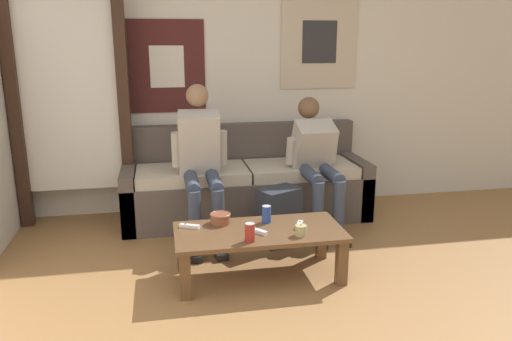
% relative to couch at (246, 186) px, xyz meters
% --- Properties ---
extents(wall_back, '(10.00, 0.07, 2.55)m').
position_rel_couch_xyz_m(wall_back, '(0.02, 0.36, 0.99)').
color(wall_back, silver).
rests_on(wall_back, ground_plane).
extents(door_frame, '(1.00, 0.10, 2.15)m').
position_rel_couch_xyz_m(door_frame, '(-1.51, 0.15, 0.91)').
color(door_frame, '#382319').
rests_on(door_frame, ground_plane).
extents(couch, '(2.23, 0.73, 0.84)m').
position_rel_couch_xyz_m(couch, '(0.00, 0.00, 0.00)').
color(couch, '#564C47').
rests_on(couch, ground_plane).
extents(coffee_table, '(1.16, 0.55, 0.35)m').
position_rel_couch_xyz_m(coffee_table, '(-0.12, -1.24, -0.00)').
color(coffee_table, brown).
rests_on(coffee_table, ground_plane).
extents(person_seated_adult, '(0.47, 0.88, 1.26)m').
position_rel_couch_xyz_m(person_seated_adult, '(-0.44, -0.38, 0.39)').
color(person_seated_adult, '#384256').
rests_on(person_seated_adult, ground_plane).
extents(person_seated_teen, '(0.47, 0.91, 1.12)m').
position_rel_couch_xyz_m(person_seated_teen, '(0.56, -0.35, 0.33)').
color(person_seated_teen, '#384256').
rests_on(person_seated_teen, ground_plane).
extents(backpack, '(0.38, 0.34, 0.46)m').
position_rel_couch_xyz_m(backpack, '(0.16, -0.69, -0.07)').
color(backpack, '#282D38').
rests_on(backpack, ground_plane).
extents(ceramic_bowl, '(0.15, 0.15, 0.08)m').
position_rel_couch_xyz_m(ceramic_bowl, '(-0.37, -1.06, 0.10)').
color(ceramic_bowl, brown).
rests_on(ceramic_bowl, coffee_table).
extents(pillar_candle, '(0.08, 0.08, 0.08)m').
position_rel_couch_xyz_m(pillar_candle, '(0.13, -1.39, 0.09)').
color(pillar_candle, tan).
rests_on(pillar_candle, coffee_table).
extents(drink_can_blue, '(0.07, 0.07, 0.12)m').
position_rel_couch_xyz_m(drink_can_blue, '(-0.04, -1.10, 0.12)').
color(drink_can_blue, '#28479E').
rests_on(drink_can_blue, coffee_table).
extents(drink_can_red, '(0.07, 0.07, 0.12)m').
position_rel_couch_xyz_m(drink_can_red, '(-0.22, -1.42, 0.12)').
color(drink_can_red, maroon).
rests_on(drink_can_red, coffee_table).
extents(game_controller_near_left, '(0.12, 0.13, 0.03)m').
position_rel_couch_xyz_m(game_controller_near_left, '(-0.14, -1.29, 0.07)').
color(game_controller_near_left, white).
rests_on(game_controller_near_left, coffee_table).
extents(game_controller_near_right, '(0.09, 0.15, 0.03)m').
position_rel_couch_xyz_m(game_controller_near_right, '(0.17, -1.23, 0.07)').
color(game_controller_near_right, white).
rests_on(game_controller_near_right, coffee_table).
extents(game_controller_far_center, '(0.14, 0.09, 0.03)m').
position_rel_couch_xyz_m(game_controller_far_center, '(-0.59, -1.11, 0.07)').
color(game_controller_far_center, white).
rests_on(game_controller_far_center, coffee_table).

